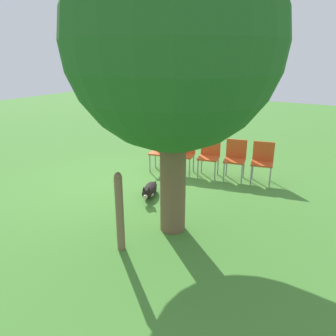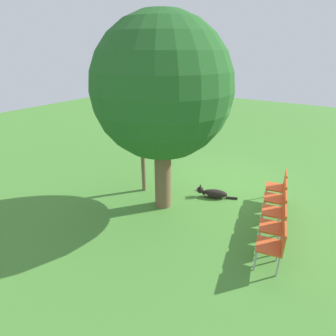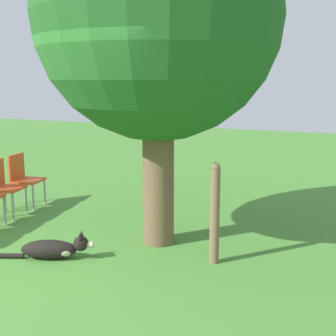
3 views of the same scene
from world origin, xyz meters
TOP-DOWN VIEW (x-y plane):
  - ground_plane at (0.00, 0.00)m, footprint 30.00×30.00m
  - oak_tree at (0.73, 1.37)m, footprint 2.92×2.92m
  - dog at (-0.12, 0.37)m, footprint 1.03×0.52m
  - fence_post at (1.59, 1.03)m, footprint 0.11×0.11m
  - red_chair_3 at (-1.89, 1.44)m, footprint 0.50×0.52m
  - red_chair_4 at (-1.99, 2.00)m, footprint 0.50×0.52m

SIDE VIEW (x-z plane):
  - ground_plane at x=0.00m, z-range 0.00..0.00m
  - dog at x=-0.12m, z-range -0.05..0.28m
  - red_chair_3 at x=-1.89m, z-range 0.07..0.93m
  - red_chair_4 at x=-1.99m, z-range 0.07..0.93m
  - fence_post at x=1.59m, z-range 0.01..1.16m
  - oak_tree at x=0.73m, z-range 0.63..4.86m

